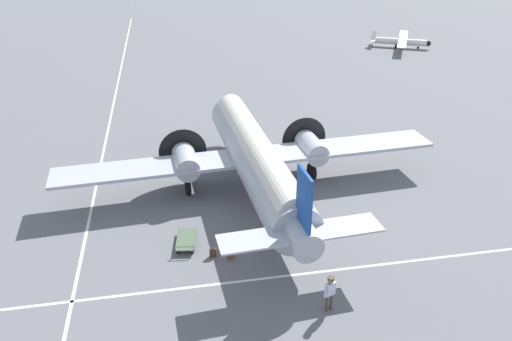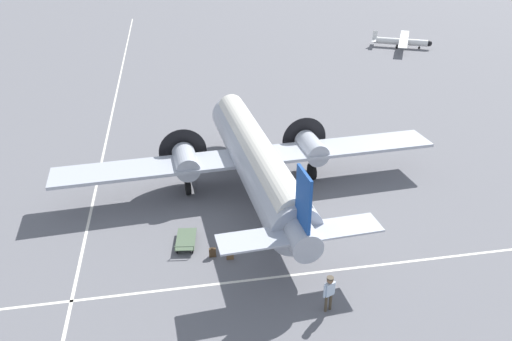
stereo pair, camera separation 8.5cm
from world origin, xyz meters
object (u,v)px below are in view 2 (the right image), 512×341
object	(u,v)px
suitcase_near_door	(230,254)
baggage_cart	(186,240)
crew_foreground	(329,290)
suitcase_upright_spare	(212,252)
light_aircraft_distant	(402,41)
airliner_main	(254,155)

from	to	relation	value
suitcase_near_door	baggage_cart	size ratio (longest dim) A/B	0.28
crew_foreground	baggage_cart	xyz separation A→B (m)	(5.87, -6.05, -0.87)
baggage_cart	suitcase_upright_spare	bearing A→B (deg)	-128.39
crew_foreground	suitcase_upright_spare	size ratio (longest dim) A/B	3.42
baggage_cart	light_aircraft_distant	world-z (taller)	light_aircraft_distant
suitcase_near_door	light_aircraft_distant	world-z (taller)	light_aircraft_distant
airliner_main	suitcase_upright_spare	xyz separation A→B (m)	(3.24, 6.17, -2.31)
suitcase_near_door	suitcase_upright_spare	distance (m)	0.92
crew_foreground	suitcase_near_door	world-z (taller)	crew_foreground
airliner_main	light_aircraft_distant	distance (m)	41.94
airliner_main	suitcase_near_door	world-z (taller)	airliner_main
suitcase_near_door	suitcase_upright_spare	size ratio (longest dim) A/B	1.12
suitcase_upright_spare	suitcase_near_door	bearing A→B (deg)	157.49
light_aircraft_distant	suitcase_near_door	bearing A→B (deg)	-97.72
airliner_main	baggage_cart	world-z (taller)	airliner_main
suitcase_near_door	suitcase_upright_spare	world-z (taller)	suitcase_near_door
suitcase_upright_spare	airliner_main	bearing A→B (deg)	-117.72
light_aircraft_distant	crew_foreground	bearing A→B (deg)	-91.37
airliner_main	suitcase_upright_spare	world-z (taller)	airliner_main
airliner_main	crew_foreground	distance (m)	11.07
airliner_main	light_aircraft_distant	bearing A→B (deg)	-40.93
baggage_cart	suitcase_near_door	bearing A→B (deg)	-120.54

